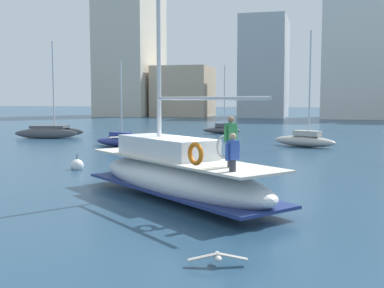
{
  "coord_description": "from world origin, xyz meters",
  "views": [
    {
      "loc": [
        4.31,
        -16.72,
        3.58
      ],
      "look_at": [
        -0.6,
        1.6,
        1.8
      ],
      "focal_mm": 44.98,
      "sensor_mm": 36.0,
      "label": 1
    }
  ],
  "objects": [
    {
      "name": "seagull",
      "position": [
        2.25,
        -6.88,
        0.2
      ],
      "size": [
        1.27,
        0.54,
        0.18
      ],
      "color": "silver",
      "rests_on": "ground"
    },
    {
      "name": "main_sailboat",
      "position": [
        -0.66,
        -0.36,
        0.91
      ],
      "size": [
        9.0,
        7.86,
        13.16
      ],
      "color": "silver",
      "rests_on": "ground"
    },
    {
      "name": "moored_cutter_right",
      "position": [
        -10.38,
        16.76,
        0.49
      ],
      "size": [
        4.4,
        2.24,
        6.44
      ],
      "color": "navy",
      "rests_on": "ground"
    },
    {
      "name": "moored_sloop_near",
      "position": [
        3.18,
        20.22,
        0.58
      ],
      "size": [
        5.06,
        3.46,
        8.58
      ],
      "color": "#B7B2A8",
      "rests_on": "ground"
    },
    {
      "name": "ground_plane",
      "position": [
        0.0,
        0.0,
        0.0
      ],
      "size": [
        400.0,
        400.0,
        0.0
      ],
      "primitive_type": "plane",
      "color": "navy"
    },
    {
      "name": "moored_catamaran",
      "position": [
        -5.62,
        32.36,
        0.49
      ],
      "size": [
        4.1,
        1.22,
        7.02
      ],
      "color": "#4C4C51",
      "rests_on": "ground"
    },
    {
      "name": "mooring_buoy",
      "position": [
        -7.63,
        5.21,
        0.2
      ],
      "size": [
        0.66,
        0.66,
        0.93
      ],
      "color": "silver",
      "rests_on": "ground"
    },
    {
      "name": "moored_ketch_distant",
      "position": [
        -19.98,
        22.9,
        0.66
      ],
      "size": [
        6.21,
        3.99,
        8.87
      ],
      "color": "#4C4C51",
      "rests_on": "ground"
    },
    {
      "name": "waterfront_buildings",
      "position": [
        -4.83,
        79.13,
        10.99
      ],
      "size": [
        82.44,
        19.73,
        27.35
      ],
      "color": "beige",
      "rests_on": "ground"
    }
  ]
}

